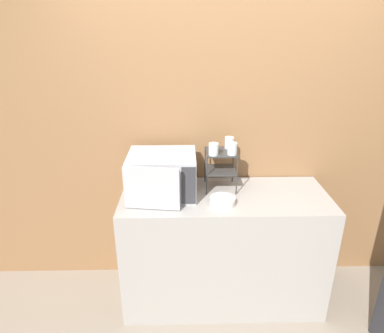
# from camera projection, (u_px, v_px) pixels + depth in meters

# --- Properties ---
(ground_plane) EXTENTS (12.00, 12.00, 0.00)m
(ground_plane) POSITION_uv_depth(u_px,v_px,m) (225.00, 323.00, 2.61)
(ground_plane) COLOR gray
(wall_back) EXTENTS (8.00, 0.06, 2.60)m
(wall_back) POSITION_uv_depth(u_px,v_px,m) (222.00, 134.00, 2.72)
(wall_back) COLOR olive
(wall_back) RESTS_ON ground_plane
(counter) EXTENTS (1.54, 0.63, 0.94)m
(counter) POSITION_uv_depth(u_px,v_px,m) (223.00, 247.00, 2.72)
(counter) COLOR #9E9993
(counter) RESTS_ON ground_plane
(microwave) EXTENTS (0.49, 0.47, 0.31)m
(microwave) POSITION_uv_depth(u_px,v_px,m) (162.00, 175.00, 2.49)
(microwave) COLOR #ADADB2
(microwave) RESTS_ON counter
(dish_rack) EXTENTS (0.23, 0.23, 0.30)m
(dish_rack) POSITION_uv_depth(u_px,v_px,m) (221.00, 162.00, 2.57)
(dish_rack) COLOR #333333
(dish_rack) RESTS_ON counter
(glass_front_left) EXTENTS (0.07, 0.07, 0.09)m
(glass_front_left) POSITION_uv_depth(u_px,v_px,m) (213.00, 149.00, 2.45)
(glass_front_left) COLOR silver
(glass_front_left) RESTS_ON dish_rack
(glass_back_right) EXTENTS (0.07, 0.07, 0.09)m
(glass_back_right) POSITION_uv_depth(u_px,v_px,m) (229.00, 143.00, 2.58)
(glass_back_right) COLOR silver
(glass_back_right) RESTS_ON dish_rack
(glass_front_right) EXTENTS (0.07, 0.07, 0.09)m
(glass_front_right) POSITION_uv_depth(u_px,v_px,m) (232.00, 149.00, 2.46)
(glass_front_right) COLOR silver
(glass_front_right) RESTS_ON dish_rack
(bowl) EXTENTS (0.18, 0.18, 0.05)m
(bowl) POSITION_uv_depth(u_px,v_px,m) (223.00, 201.00, 2.40)
(bowl) COLOR silver
(bowl) RESTS_ON counter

